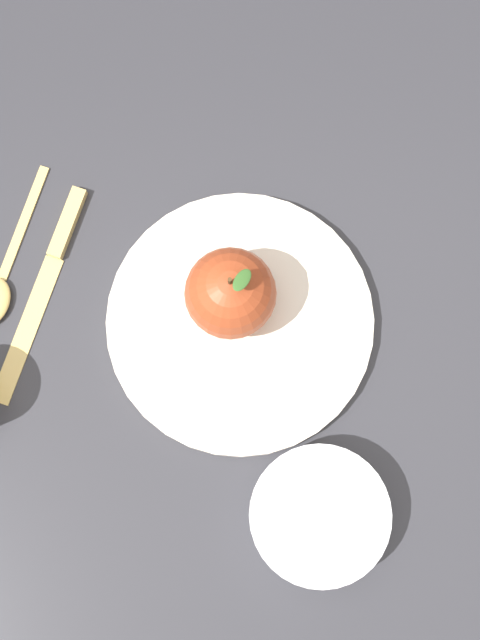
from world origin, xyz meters
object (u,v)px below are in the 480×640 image
object	(u,v)px
side_bowl	(319,515)
knife	(48,274)
apple	(230,293)
dinner_plate	(240,322)

from	to	relation	value
side_bowl	knife	world-z (taller)	side_bowl
side_bowl	apple	bearing A→B (deg)	111.46
dinner_plate	apple	bearing A→B (deg)	116.46
dinner_plate	side_bowl	size ratio (longest dim) A/B	2.02
apple	side_bowl	xyz separation A→B (m)	(0.08, -0.19, -0.03)
apple	knife	world-z (taller)	apple
side_bowl	knife	size ratio (longest dim) A/B	0.58
apple	side_bowl	world-z (taller)	apple
apple	knife	distance (m)	0.18
apple	dinner_plate	bearing A→B (deg)	-63.54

